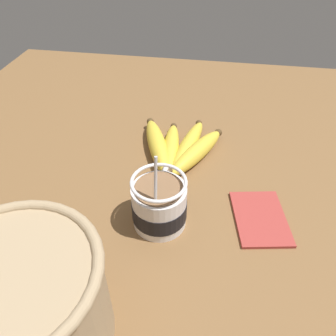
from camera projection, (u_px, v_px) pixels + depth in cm
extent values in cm
cube|color=brown|center=(179.00, 199.00, 64.52)|extent=(129.99, 129.99, 3.69)
cylinder|color=silver|center=(159.00, 206.00, 55.19)|extent=(9.19, 9.19, 8.00)
cylinder|color=black|center=(159.00, 209.00, 55.62)|extent=(9.39, 9.39, 3.34)
torus|color=silver|center=(165.00, 181.00, 58.83)|extent=(5.48, 0.90, 5.48)
cylinder|color=#846042|center=(159.00, 189.00, 52.53)|extent=(7.99, 7.99, 0.40)
torus|color=silver|center=(159.00, 182.00, 51.59)|extent=(9.19, 9.19, 0.60)
cylinder|color=silver|center=(155.00, 198.00, 50.05)|extent=(2.84, 0.50, 14.48)
ellipsoid|color=silver|center=(158.00, 223.00, 55.61)|extent=(3.00, 2.00, 0.80)
cylinder|color=#4C381E|center=(167.00, 175.00, 63.07)|extent=(2.00, 2.00, 3.00)
ellipsoid|color=gold|center=(196.00, 152.00, 69.91)|extent=(18.28, 11.95, 3.76)
sphere|color=#4C381E|center=(218.00, 133.00, 75.59)|extent=(1.69, 1.69, 1.69)
ellipsoid|color=gold|center=(185.00, 147.00, 71.73)|extent=(20.72, 7.34, 3.37)
sphere|color=#4C381E|center=(199.00, 123.00, 79.01)|extent=(1.52, 1.52, 1.52)
ellipsoid|color=gold|center=(171.00, 149.00, 71.26)|extent=(18.02, 4.80, 3.35)
sphere|color=#4C381E|center=(174.00, 126.00, 78.02)|extent=(1.51, 1.51, 1.51)
ellipsoid|color=gold|center=(157.00, 145.00, 71.69)|extent=(19.82, 10.64, 3.87)
sphere|color=#4C381E|center=(150.00, 122.00, 79.05)|extent=(1.74, 1.74, 1.74)
cylinder|color=tan|center=(25.00, 307.00, 38.46)|extent=(19.51, 19.51, 14.52)
torus|color=tan|center=(5.00, 273.00, 33.75)|extent=(20.48, 20.48, 1.37)
cube|color=#A33833|center=(260.00, 218.00, 58.01)|extent=(14.11, 11.06, 0.60)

